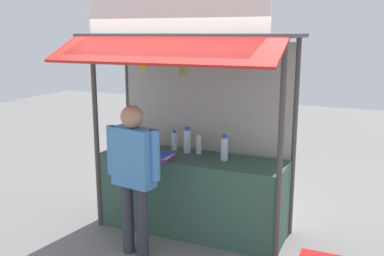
{
  "coord_description": "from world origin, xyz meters",
  "views": [
    {
      "loc": [
        1.96,
        -4.5,
        2.35
      ],
      "look_at": [
        0.0,
        0.0,
        1.27
      ],
      "focal_mm": 40.53,
      "sensor_mm": 36.0,
      "label": 1
    }
  ],
  "objects_px": {
    "water_bottle_mid_right": "(136,137)",
    "water_bottle_back_right": "(187,141)",
    "water_bottle_left": "(199,145)",
    "water_bottle_center": "(224,148)",
    "magazine_stack_rear_center": "(164,157)",
    "vendor_person": "(133,167)",
    "banana_bunch_rightmost": "(183,69)",
    "banana_bunch_inner_right": "(143,63)",
    "magazine_stack_front_right": "(145,150)",
    "water_bottle_mid_left": "(174,141)",
    "water_bottle_far_right": "(125,136)"
  },
  "relations": [
    {
      "from": "water_bottle_mid_right",
      "to": "magazine_stack_front_right",
      "type": "distance_m",
      "value": 0.38
    },
    {
      "from": "water_bottle_far_right",
      "to": "banana_bunch_inner_right",
      "type": "xyz_separation_m",
      "value": [
        0.62,
        -0.58,
        1.0
      ]
    },
    {
      "from": "magazine_stack_front_right",
      "to": "vendor_person",
      "type": "distance_m",
      "value": 0.79
    },
    {
      "from": "water_bottle_back_right",
      "to": "magazine_stack_front_right",
      "type": "xyz_separation_m",
      "value": [
        -0.48,
        -0.19,
        -0.12
      ]
    },
    {
      "from": "water_bottle_center",
      "to": "magazine_stack_rear_center",
      "type": "xyz_separation_m",
      "value": [
        -0.67,
        -0.23,
        -0.11
      ]
    },
    {
      "from": "water_bottle_mid_left",
      "to": "vendor_person",
      "type": "relative_size",
      "value": 0.15
    },
    {
      "from": "water_bottle_mid_left",
      "to": "water_bottle_center",
      "type": "height_order",
      "value": "water_bottle_center"
    },
    {
      "from": "water_bottle_left",
      "to": "water_bottle_mid_left",
      "type": "bearing_deg",
      "value": 174.32
    },
    {
      "from": "water_bottle_left",
      "to": "water_bottle_mid_right",
      "type": "bearing_deg",
      "value": 177.51
    },
    {
      "from": "banana_bunch_inner_right",
      "to": "magazine_stack_front_right",
      "type": "bearing_deg",
      "value": 119.53
    },
    {
      "from": "water_bottle_back_right",
      "to": "water_bottle_mid_left",
      "type": "bearing_deg",
      "value": 166.87
    },
    {
      "from": "banana_bunch_inner_right",
      "to": "water_bottle_mid_left",
      "type": "bearing_deg",
      "value": 84.7
    },
    {
      "from": "water_bottle_back_right",
      "to": "banana_bunch_rightmost",
      "type": "xyz_separation_m",
      "value": [
        0.22,
        -0.59,
        0.92
      ]
    },
    {
      "from": "water_bottle_mid_right",
      "to": "banana_bunch_inner_right",
      "type": "relative_size",
      "value": 0.88
    },
    {
      "from": "vendor_person",
      "to": "water_bottle_back_right",
      "type": "bearing_deg",
      "value": 88.17
    },
    {
      "from": "water_bottle_left",
      "to": "water_bottle_center",
      "type": "distance_m",
      "value": 0.4
    },
    {
      "from": "water_bottle_center",
      "to": "vendor_person",
      "type": "height_order",
      "value": "vendor_person"
    },
    {
      "from": "water_bottle_mid_right",
      "to": "water_bottle_far_right",
      "type": "relative_size",
      "value": 0.88
    },
    {
      "from": "banana_bunch_rightmost",
      "to": "vendor_person",
      "type": "relative_size",
      "value": 0.19
    },
    {
      "from": "water_bottle_back_right",
      "to": "banana_bunch_rightmost",
      "type": "bearing_deg",
      "value": -69.2
    },
    {
      "from": "magazine_stack_rear_center",
      "to": "water_bottle_center",
      "type": "bearing_deg",
      "value": 18.84
    },
    {
      "from": "banana_bunch_rightmost",
      "to": "banana_bunch_inner_right",
      "type": "height_order",
      "value": "same"
    },
    {
      "from": "magazine_stack_rear_center",
      "to": "banana_bunch_inner_right",
      "type": "xyz_separation_m",
      "value": [
        -0.11,
        -0.24,
        1.09
      ]
    },
    {
      "from": "water_bottle_left",
      "to": "water_bottle_far_right",
      "type": "relative_size",
      "value": 0.88
    },
    {
      "from": "magazine_stack_rear_center",
      "to": "vendor_person",
      "type": "bearing_deg",
      "value": -94.98
    },
    {
      "from": "magazine_stack_front_right",
      "to": "water_bottle_back_right",
      "type": "bearing_deg",
      "value": 22.22
    },
    {
      "from": "banana_bunch_rightmost",
      "to": "banana_bunch_inner_right",
      "type": "xyz_separation_m",
      "value": [
        -0.48,
        0.0,
        0.05
      ]
    },
    {
      "from": "water_bottle_left",
      "to": "water_bottle_mid_right",
      "type": "height_order",
      "value": "same"
    },
    {
      "from": "water_bottle_mid_right",
      "to": "water_bottle_center",
      "type": "height_order",
      "value": "water_bottle_center"
    },
    {
      "from": "water_bottle_mid_right",
      "to": "vendor_person",
      "type": "xyz_separation_m",
      "value": [
        0.55,
        -0.98,
        -0.05
      ]
    },
    {
      "from": "banana_bunch_rightmost",
      "to": "water_bottle_back_right",
      "type": "bearing_deg",
      "value": 110.8
    },
    {
      "from": "banana_bunch_rightmost",
      "to": "vendor_person",
      "type": "xyz_separation_m",
      "value": [
        -0.42,
        -0.35,
        -1.0
      ]
    },
    {
      "from": "water_bottle_center",
      "to": "banana_bunch_inner_right",
      "type": "xyz_separation_m",
      "value": [
        -0.77,
        -0.46,
        0.98
      ]
    },
    {
      "from": "water_bottle_back_right",
      "to": "vendor_person",
      "type": "relative_size",
      "value": 0.19
    },
    {
      "from": "water_bottle_center",
      "to": "water_bottle_back_right",
      "type": "bearing_deg",
      "value": 166.73
    },
    {
      "from": "water_bottle_center",
      "to": "magazine_stack_front_right",
      "type": "xyz_separation_m",
      "value": [
        -1.0,
        -0.07,
        -0.11
      ]
    },
    {
      "from": "water_bottle_back_right",
      "to": "vendor_person",
      "type": "xyz_separation_m",
      "value": [
        -0.2,
        -0.93,
        -0.09
      ]
    },
    {
      "from": "water_bottle_mid_right",
      "to": "water_bottle_back_right",
      "type": "bearing_deg",
      "value": -3.86
    },
    {
      "from": "water_bottle_mid_right",
      "to": "water_bottle_far_right",
      "type": "xyz_separation_m",
      "value": [
        -0.12,
        -0.06,
        0.01
      ]
    },
    {
      "from": "water_bottle_back_right",
      "to": "magazine_stack_front_right",
      "type": "bearing_deg",
      "value": -157.78
    },
    {
      "from": "water_bottle_center",
      "to": "banana_bunch_rightmost",
      "type": "height_order",
      "value": "banana_bunch_rightmost"
    },
    {
      "from": "water_bottle_left",
      "to": "water_bottle_center",
      "type": "xyz_separation_m",
      "value": [
        0.37,
        -0.13,
        0.03
      ]
    },
    {
      "from": "water_bottle_back_right",
      "to": "magazine_stack_front_right",
      "type": "height_order",
      "value": "water_bottle_back_right"
    },
    {
      "from": "water_bottle_center",
      "to": "vendor_person",
      "type": "xyz_separation_m",
      "value": [
        -0.72,
        -0.81,
        -0.08
      ]
    },
    {
      "from": "water_bottle_mid_left",
      "to": "banana_bunch_rightmost",
      "type": "relative_size",
      "value": 0.82
    },
    {
      "from": "water_bottle_back_right",
      "to": "water_bottle_far_right",
      "type": "bearing_deg",
      "value": -179.54
    },
    {
      "from": "magazine_stack_rear_center",
      "to": "banana_bunch_inner_right",
      "type": "distance_m",
      "value": 1.12
    },
    {
      "from": "water_bottle_center",
      "to": "banana_bunch_inner_right",
      "type": "height_order",
      "value": "banana_bunch_inner_right"
    },
    {
      "from": "water_bottle_far_right",
      "to": "banana_bunch_inner_right",
      "type": "height_order",
      "value": "banana_bunch_inner_right"
    },
    {
      "from": "water_bottle_center",
      "to": "magazine_stack_front_right",
      "type": "height_order",
      "value": "water_bottle_center"
    }
  ]
}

